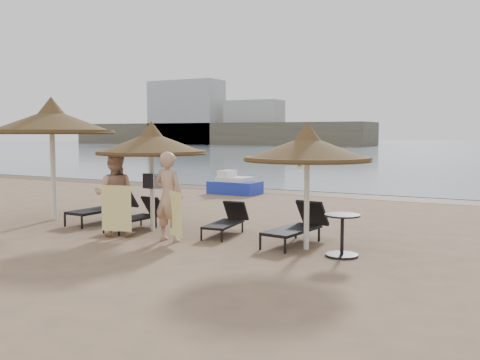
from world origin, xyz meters
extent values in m
plane|color=#8C6A4E|center=(0.00, 0.00, 0.00)|extent=(160.00, 160.00, 0.00)
cube|color=slate|center=(0.00, 80.00, 0.01)|extent=(200.00, 140.00, 0.03)
cube|color=brown|center=(0.00, 9.40, 0.00)|extent=(200.00, 1.60, 0.01)
cube|color=brown|center=(-45.00, 78.00, 2.00)|extent=(60.00, 10.00, 4.00)
cube|color=#AAA8A6|center=(-50.00, 76.00, 6.00)|extent=(14.00, 6.00, 12.00)
cube|color=#AAA8A6|center=(-36.00, 77.00, 4.00)|extent=(10.00, 5.00, 8.00)
cylinder|color=white|center=(-3.90, 0.43, 1.20)|extent=(0.14, 0.14, 2.39)
cone|color=brown|center=(-3.90, 0.43, 2.64)|extent=(3.31, 3.31, 0.63)
cone|color=brown|center=(-3.90, 0.43, 3.02)|extent=(0.80, 0.80, 0.51)
cylinder|color=brown|center=(-3.90, 0.43, 2.35)|extent=(3.24, 3.24, 0.11)
cylinder|color=white|center=(-0.61, 0.41, 0.95)|extent=(0.11, 0.11, 1.90)
cone|color=brown|center=(-0.61, 0.41, 2.10)|extent=(2.62, 2.62, 0.50)
cone|color=brown|center=(-0.61, 0.41, 2.40)|extent=(0.63, 0.63, 0.41)
cylinder|color=brown|center=(-0.61, 0.41, 1.86)|extent=(2.57, 2.57, 0.09)
cylinder|color=white|center=(3.39, 0.18, 0.92)|extent=(0.11, 0.11, 1.85)
cone|color=brown|center=(3.39, 0.18, 2.04)|extent=(2.55, 2.55, 0.48)
cone|color=brown|center=(3.39, 0.18, 2.33)|extent=(0.62, 0.62, 0.40)
cylinder|color=brown|center=(3.39, 0.18, 1.81)|extent=(2.50, 2.50, 0.09)
cylinder|color=black|center=(-2.84, -0.22, 0.15)|extent=(0.05, 0.05, 0.30)
cylinder|color=black|center=(-2.23, -0.26, 0.15)|extent=(0.05, 0.05, 0.30)
cylinder|color=black|center=(-2.74, 1.29, 0.15)|extent=(0.05, 0.05, 0.30)
cylinder|color=black|center=(-2.13, 1.25, 0.15)|extent=(0.05, 0.05, 0.30)
cube|color=black|center=(-2.48, 0.57, 0.34)|extent=(0.78, 1.67, 0.07)
cube|color=black|center=(-2.42, 1.52, 0.60)|extent=(0.70, 0.50, 0.62)
cylinder|color=black|center=(-1.37, -0.45, 0.12)|extent=(0.04, 0.04, 0.25)
cylinder|color=black|center=(-0.88, -0.49, 0.12)|extent=(0.04, 0.04, 0.25)
cylinder|color=black|center=(-1.27, 0.79, 0.12)|extent=(0.04, 0.04, 0.25)
cylinder|color=black|center=(-0.77, 0.75, 0.12)|extent=(0.04, 0.04, 0.25)
cube|color=black|center=(-1.07, 0.19, 0.28)|extent=(0.67, 1.38, 0.05)
cube|color=black|center=(-1.00, 0.98, 0.49)|extent=(0.58, 0.42, 0.51)
cylinder|color=black|center=(1.06, -0.07, 0.12)|extent=(0.04, 0.04, 0.24)
cylinder|color=black|center=(1.54, -0.02, 0.12)|extent=(0.04, 0.04, 0.24)
cylinder|color=black|center=(0.93, 1.13, 0.12)|extent=(0.04, 0.04, 0.24)
cylinder|color=black|center=(1.41, 1.18, 0.12)|extent=(0.04, 0.04, 0.24)
cube|color=black|center=(1.23, 0.60, 0.27)|extent=(0.67, 1.35, 0.05)
cube|color=black|center=(1.15, 1.35, 0.47)|extent=(0.57, 0.42, 0.49)
cylinder|color=black|center=(2.60, -0.31, 0.14)|extent=(0.05, 0.05, 0.29)
cylinder|color=black|center=(3.16, -0.38, 0.14)|extent=(0.05, 0.05, 0.29)
cylinder|color=black|center=(2.78, 1.11, 0.14)|extent=(0.05, 0.05, 0.29)
cylinder|color=black|center=(3.35, 1.04, 0.14)|extent=(0.05, 0.05, 0.29)
cube|color=black|center=(2.98, 0.42, 0.32)|extent=(0.83, 1.60, 0.06)
cube|color=black|center=(3.10, 1.31, 0.56)|extent=(0.68, 0.51, 0.58)
cylinder|color=black|center=(4.21, -0.09, 0.02)|extent=(0.62, 0.62, 0.04)
cylinder|color=black|center=(4.21, -0.09, 0.40)|extent=(0.07, 0.07, 0.75)
cylinder|color=black|center=(4.21, -0.09, 0.79)|extent=(0.66, 0.66, 0.03)
imported|color=tan|center=(-0.96, -0.52, 1.09)|extent=(1.19, 1.06, 2.18)
imported|color=tan|center=(0.49, -0.46, 1.12)|extent=(1.05, 0.70, 2.24)
cube|color=yellow|center=(-0.61, -0.87, 0.69)|extent=(0.70, 0.18, 1.00)
cube|color=yellow|center=(0.84, -0.71, 0.65)|extent=(0.58, 0.37, 0.94)
cube|color=white|center=(-0.61, 0.59, 1.16)|extent=(0.29, 0.18, 0.35)
cube|color=black|center=(-0.61, 0.25, 1.20)|extent=(0.25, 0.09, 0.35)
cube|color=#1E32B9|center=(-2.49, 8.01, 0.24)|extent=(1.93, 1.18, 0.47)
cube|color=white|center=(-2.49, 8.01, 0.53)|extent=(1.23, 0.98, 0.21)
cube|color=white|center=(-2.84, 8.02, 0.73)|extent=(0.45, 0.79, 0.30)
sphere|color=gold|center=(-6.39, 24.49, 0.18)|extent=(0.36, 0.36, 0.36)
sphere|color=gold|center=(-5.36, 23.15, 0.18)|extent=(0.36, 0.36, 0.36)
camera|label=1|loc=(7.16, -9.77, 2.35)|focal=40.00mm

